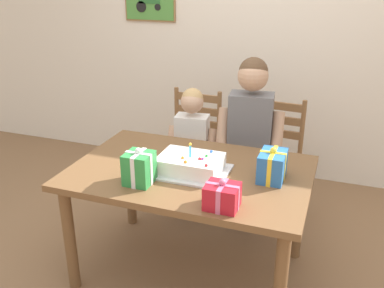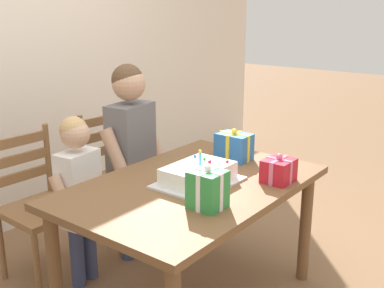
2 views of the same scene
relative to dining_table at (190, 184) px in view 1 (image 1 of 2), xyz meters
The scene contains 11 objects.
ground_plane 0.64m from the dining_table, ahead, with size 20.00×20.00×0.00m, color #846042.
back_wall 1.82m from the dining_table, 90.12° to the left, with size 6.40×0.11×2.60m.
dining_table is the anchor object (origin of this frame).
birthday_cake 0.15m from the dining_table, 67.03° to the right, with size 0.44×0.34×0.19m.
gift_box_red_large 0.51m from the dining_table, ahead, with size 0.15×0.21×0.20m.
gift_box_beside_cake 0.49m from the dining_table, 49.78° to the right, with size 0.17×0.15×0.16m.
gift_box_corner_small 0.38m from the dining_table, 129.11° to the right, with size 0.15×0.16×0.21m.
chair_left 0.99m from the dining_table, 109.71° to the left, with size 0.43×0.43×0.92m.
chair_right 1.00m from the dining_table, 70.04° to the left, with size 0.45×0.45×0.92m.
child_older 0.71m from the dining_table, 72.12° to the left, with size 0.49×0.29×1.29m.
child_younger 0.69m from the dining_table, 108.97° to the left, with size 0.39×0.23×1.04m.
Camera 1 is at (0.80, -2.17, 1.85)m, focal length 40.26 mm.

